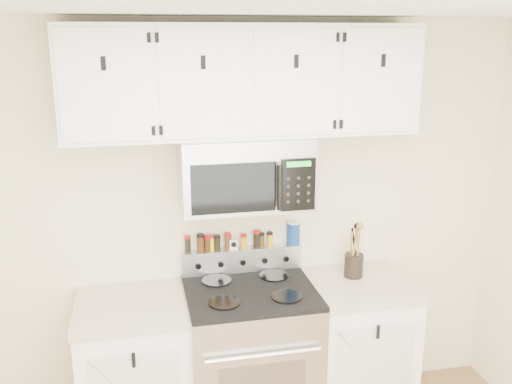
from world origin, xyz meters
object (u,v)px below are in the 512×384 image
Objects in this scene: salt_canister at (293,233)px; range at (251,358)px; microwave at (246,172)px; utensil_crock at (354,263)px.

range is at bearing -140.30° from salt_canister.
microwave is 4.97× the size of salt_canister.
microwave is at bearing -155.39° from salt_canister.
range is at bearing -171.24° from utensil_crock.
utensil_crock reaches higher than salt_canister.
salt_canister is (0.34, 0.16, -0.45)m from microwave.
microwave reaches higher than utensil_crock.
microwave is at bearing 178.27° from utensil_crock.
microwave is 2.19× the size of utensil_crock.
utensil_crock is at bearing -26.86° from salt_canister.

